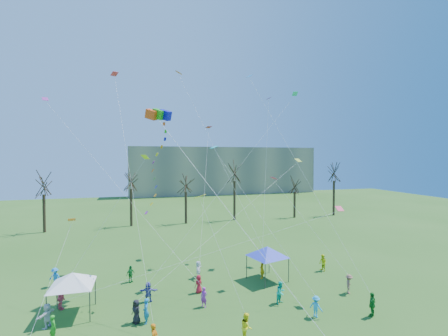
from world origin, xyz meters
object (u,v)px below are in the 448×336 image
object	(u,v)px
big_box_kite	(160,169)
canopy_tent_blue	(267,252)
canopy_tent_white	(72,279)
distant_building	(223,170)

from	to	relation	value
big_box_kite	canopy_tent_blue	bearing A→B (deg)	3.56
canopy_tent_white	canopy_tent_blue	size ratio (longest dim) A/B	1.02
distant_building	canopy_tent_white	size ratio (longest dim) A/B	13.97
big_box_kite	canopy_tent_blue	xyz separation A→B (m)	(10.09, 0.63, -8.07)
distant_building	canopy_tent_white	world-z (taller)	distant_building
distant_building	big_box_kite	xyz separation A→B (m)	(-25.86, -73.13, 3.34)
big_box_kite	canopy_tent_white	bearing A→B (deg)	-167.03
distant_building	big_box_kite	world-z (taller)	big_box_kite
canopy_tent_white	big_box_kite	bearing A→B (deg)	12.97
big_box_kite	canopy_tent_white	distance (m)	10.58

